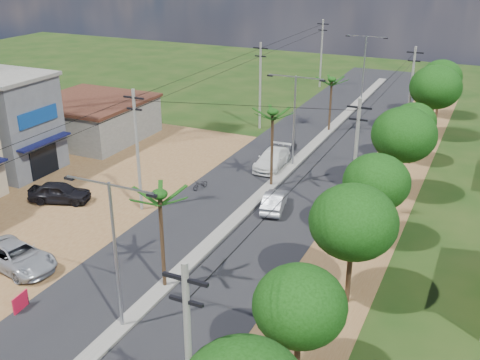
{
  "coord_description": "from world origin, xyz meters",
  "views": [
    {
      "loc": [
        15.27,
        -18.66,
        17.88
      ],
      "look_at": [
        0.2,
        13.64,
        3.0
      ],
      "focal_mm": 42.0,
      "sensor_mm": 36.0,
      "label": 1
    }
  ],
  "objects_px": {
    "car_silver_mid": "(275,201)",
    "car_parked_silver": "(17,257)",
    "car_white_far": "(272,159)",
    "car_parked_dark": "(60,193)",
    "roadside_sign": "(21,302)"
  },
  "relations": [
    {
      "from": "car_white_far",
      "to": "roadside_sign",
      "type": "relative_size",
      "value": 4.56
    },
    {
      "from": "roadside_sign",
      "to": "car_parked_silver",
      "type": "bearing_deg",
      "value": 130.54
    },
    {
      "from": "car_white_far",
      "to": "car_parked_dark",
      "type": "xyz_separation_m",
      "value": [
        -11.78,
        -13.42,
        0.01
      ]
    },
    {
      "from": "car_silver_mid",
      "to": "car_parked_silver",
      "type": "relative_size",
      "value": 0.75
    },
    {
      "from": "car_parked_dark",
      "to": "car_white_far",
      "type": "bearing_deg",
      "value": -61.12
    },
    {
      "from": "car_white_far",
      "to": "car_parked_dark",
      "type": "distance_m",
      "value": 17.86
    },
    {
      "from": "car_parked_silver",
      "to": "roadside_sign",
      "type": "relative_size",
      "value": 4.69
    },
    {
      "from": "car_silver_mid",
      "to": "car_parked_dark",
      "type": "xyz_separation_m",
      "value": [
        -15.12,
        -5.6,
        0.1
      ]
    },
    {
      "from": "car_silver_mid",
      "to": "car_parked_silver",
      "type": "distance_m",
      "value": 17.78
    },
    {
      "from": "car_silver_mid",
      "to": "car_parked_dark",
      "type": "height_order",
      "value": "car_parked_dark"
    },
    {
      "from": "car_silver_mid",
      "to": "roadside_sign",
      "type": "height_order",
      "value": "car_silver_mid"
    },
    {
      "from": "car_parked_dark",
      "to": "roadside_sign",
      "type": "relative_size",
      "value": 3.94
    },
    {
      "from": "car_silver_mid",
      "to": "car_parked_silver",
      "type": "xyz_separation_m",
      "value": [
        -10.94,
        -14.01,
        0.08
      ]
    },
    {
      "from": "car_parked_silver",
      "to": "car_parked_dark",
      "type": "xyz_separation_m",
      "value": [
        -4.18,
        8.41,
        0.02
      ]
    },
    {
      "from": "car_white_far",
      "to": "car_silver_mid",
      "type": "bearing_deg",
      "value": -69.62
    }
  ]
}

